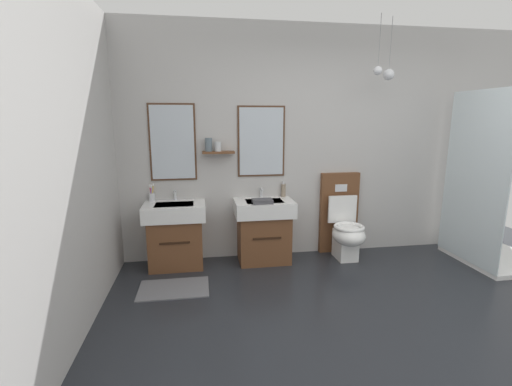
# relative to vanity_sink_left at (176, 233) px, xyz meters

# --- Properties ---
(ground_plane) EXTENTS (6.31, 5.53, 0.10)m
(ground_plane) POSITION_rel_vanity_sink_left_xyz_m (1.82, -1.85, -0.44)
(ground_plane) COLOR #23262B
(ground_plane) RESTS_ON ground
(wall_back) EXTENTS (5.11, 0.60, 2.70)m
(wall_back) POSITION_rel_vanity_sink_left_xyz_m (1.80, 0.25, 0.96)
(wall_back) COLOR #B7B5B2
(wall_back) RESTS_ON ground
(wall_left) EXTENTS (0.12, 4.33, 2.70)m
(wall_left) POSITION_rel_vanity_sink_left_xyz_m (-0.68, -1.85, 0.96)
(wall_left) COLOR #B7B5B2
(wall_left) RESTS_ON ground
(bath_mat) EXTENTS (0.68, 0.44, 0.01)m
(bath_mat) POSITION_rel_vanity_sink_left_xyz_m (0.00, -0.58, -0.38)
(bath_mat) COLOR slate
(bath_mat) RESTS_ON ground
(vanity_sink_left) EXTENTS (0.67, 0.47, 0.73)m
(vanity_sink_left) POSITION_rel_vanity_sink_left_xyz_m (0.00, 0.00, 0.00)
(vanity_sink_left) COLOR brown
(vanity_sink_left) RESTS_ON ground
(tap_on_left_sink) EXTENTS (0.03, 0.13, 0.11)m
(tap_on_left_sink) POSITION_rel_vanity_sink_left_xyz_m (-0.00, 0.17, 0.41)
(tap_on_left_sink) COLOR silver
(tap_on_left_sink) RESTS_ON vanity_sink_left
(vanity_sink_right) EXTENTS (0.67, 0.47, 0.73)m
(vanity_sink_right) POSITION_rel_vanity_sink_left_xyz_m (1.00, 0.00, 0.00)
(vanity_sink_right) COLOR brown
(vanity_sink_right) RESTS_ON ground
(tap_on_right_sink) EXTENTS (0.03, 0.13, 0.11)m
(tap_on_right_sink) POSITION_rel_vanity_sink_left_xyz_m (1.00, 0.17, 0.41)
(tap_on_right_sink) COLOR silver
(tap_on_right_sink) RESTS_ON vanity_sink_right
(toilet) EXTENTS (0.48, 0.62, 1.00)m
(toilet) POSITION_rel_vanity_sink_left_xyz_m (1.98, -0.01, -0.01)
(toilet) COLOR brown
(toilet) RESTS_ON ground
(toothbrush_cup) EXTENTS (0.07, 0.07, 0.20)m
(toothbrush_cup) POSITION_rel_vanity_sink_left_xyz_m (-0.26, 0.15, 0.40)
(toothbrush_cup) COLOR silver
(toothbrush_cup) RESTS_ON vanity_sink_left
(soap_dispenser) EXTENTS (0.06, 0.06, 0.19)m
(soap_dispenser) POSITION_rel_vanity_sink_left_xyz_m (1.27, 0.16, 0.42)
(soap_dispenser) COLOR gray
(soap_dispenser) RESTS_ON vanity_sink_right
(folded_hand_towel) EXTENTS (0.22, 0.16, 0.04)m
(folded_hand_towel) POSITION_rel_vanity_sink_left_xyz_m (0.96, -0.13, 0.36)
(folded_hand_towel) COLOR #47474C
(folded_hand_towel) RESTS_ON vanity_sink_right
(shower_tray) EXTENTS (0.89, 0.93, 1.95)m
(shower_tray) POSITION_rel_vanity_sink_left_xyz_m (3.54, -0.45, 0.03)
(shower_tray) COLOR white
(shower_tray) RESTS_ON ground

